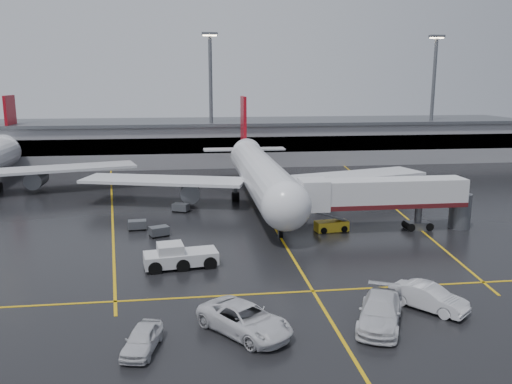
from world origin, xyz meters
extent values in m
plane|color=black|center=(0.00, 0.00, 0.00)|extent=(220.00, 220.00, 0.00)
cube|color=gold|center=(0.00, 0.00, 0.01)|extent=(0.25, 90.00, 0.02)
cube|color=gold|center=(0.00, -22.00, 0.01)|extent=(60.00, 0.25, 0.02)
cube|color=gold|center=(-20.00, 10.00, 0.01)|extent=(9.99, 69.35, 0.02)
cube|color=gold|center=(18.00, 10.00, 0.01)|extent=(7.57, 69.64, 0.02)
cube|color=gray|center=(0.00, 48.00, 4.00)|extent=(120.00, 18.00, 8.00)
cube|color=black|center=(0.00, 39.20, 4.50)|extent=(120.00, 0.40, 3.00)
cube|color=#595B60|center=(0.00, 48.00, 8.30)|extent=(122.00, 19.00, 0.60)
cylinder|color=#595B60|center=(-5.00, 42.00, 12.50)|extent=(0.70, 0.70, 25.00)
cube|color=#595B60|center=(-5.00, 42.00, 25.20)|extent=(3.00, 1.20, 0.50)
cube|color=#FFE5B2|center=(-5.00, 42.00, 24.90)|extent=(2.60, 0.90, 0.20)
cylinder|color=#595B60|center=(40.00, 42.00, 12.50)|extent=(0.70, 0.70, 25.00)
cube|color=#595B60|center=(40.00, 42.00, 25.20)|extent=(3.00, 1.20, 0.50)
cube|color=#FFE5B2|center=(40.00, 42.00, 24.90)|extent=(2.60, 0.90, 0.20)
cylinder|color=silver|center=(0.00, 8.00, 4.20)|extent=(5.20, 36.00, 5.20)
sphere|color=silver|center=(0.00, -10.00, 4.20)|extent=(5.20, 5.20, 5.20)
cone|color=silver|center=(0.00, 29.00, 4.80)|extent=(4.94, 8.00, 4.94)
cube|color=maroon|center=(0.00, 30.00, 9.70)|extent=(0.50, 5.50, 8.50)
cube|color=silver|center=(0.00, 29.00, 5.00)|extent=(14.00, 3.00, 0.25)
cube|color=silver|center=(-13.00, 10.00, 3.40)|extent=(22.80, 11.83, 0.40)
cube|color=silver|center=(13.00, 10.00, 3.40)|extent=(22.80, 11.83, 0.40)
cylinder|color=#595B60|center=(-9.50, 9.00, 2.00)|extent=(2.60, 4.50, 2.60)
cylinder|color=#595B60|center=(9.50, 9.00, 2.00)|extent=(2.60, 4.50, 2.60)
cylinder|color=#595B60|center=(0.00, -7.00, 1.00)|extent=(0.56, 0.56, 2.00)
cylinder|color=#595B60|center=(-3.20, 11.00, 1.00)|extent=(0.56, 0.56, 2.00)
cylinder|color=#595B60|center=(3.20, 11.00, 1.00)|extent=(0.56, 0.56, 2.00)
cylinder|color=black|center=(0.00, -7.00, 0.45)|extent=(0.40, 1.10, 1.10)
cylinder|color=black|center=(-3.20, 11.00, 0.55)|extent=(1.00, 1.40, 1.40)
cylinder|color=black|center=(3.20, 11.00, 0.55)|extent=(1.00, 1.40, 1.40)
cone|color=silver|center=(-42.00, 41.00, 4.80)|extent=(4.94, 8.00, 4.94)
cube|color=maroon|center=(-42.00, 42.00, 9.70)|extent=(0.50, 5.50, 8.50)
cube|color=silver|center=(-42.00, 41.00, 5.00)|extent=(14.00, 3.00, 0.25)
cube|color=silver|center=(-29.00, 22.00, 3.40)|extent=(22.80, 11.83, 0.40)
cylinder|color=#595B60|center=(-32.50, 21.00, 2.00)|extent=(2.60, 4.50, 2.60)
cube|color=silver|center=(12.00, -6.00, 4.40)|extent=(18.00, 3.20, 3.00)
cube|color=#4F1316|center=(12.00, -6.00, 3.10)|extent=(18.00, 3.30, 0.50)
cube|color=silver|center=(3.80, -6.00, 4.40)|extent=(3.00, 3.40, 3.30)
cylinder|color=#595B60|center=(16.00, -6.00, 1.50)|extent=(0.80, 0.80, 3.00)
cube|color=#595B60|center=(16.00, -6.00, 0.45)|extent=(2.60, 1.60, 0.90)
cylinder|color=#595B60|center=(21.00, -6.00, 2.00)|extent=(2.40, 2.40, 4.00)
cylinder|color=black|center=(14.90, -6.00, 0.45)|extent=(0.90, 1.80, 0.90)
cylinder|color=black|center=(17.10, -6.00, 0.45)|extent=(0.90, 1.80, 0.90)
cube|color=silver|center=(-10.55, -14.90, 0.84)|extent=(6.87, 3.56, 1.12)
cube|color=silver|center=(-11.48, -15.04, 1.78)|extent=(2.56, 2.56, 0.94)
cube|color=black|center=(-11.48, -15.04, 1.78)|extent=(2.30, 2.30, 0.84)
cylinder|color=black|center=(-12.96, -15.26, 0.52)|extent=(1.62, 2.96, 1.22)
cylinder|color=black|center=(-10.55, -14.90, 0.52)|extent=(1.62, 2.96, 1.22)
cylinder|color=black|center=(-8.15, -14.54, 0.52)|extent=(1.62, 2.96, 1.22)
cube|color=yellow|center=(6.15, -5.26, 0.56)|extent=(3.87, 2.02, 1.13)
cube|color=#595B60|center=(6.15, -5.26, 1.64)|extent=(3.66, 1.39, 1.29)
cylinder|color=black|center=(4.92, -5.43, 0.31)|extent=(0.95, 1.83, 0.72)
cylinder|color=black|center=(7.37, -5.10, 0.31)|extent=(0.95, 1.83, 0.72)
imported|color=silver|center=(-6.20, -28.37, 0.98)|extent=(6.87, 7.54, 1.95)
imported|color=silver|center=(3.17, -28.43, 0.98)|extent=(5.36, 7.28, 1.96)
imported|color=silver|center=(7.64, -26.41, 0.93)|extent=(5.13, 5.63, 1.87)
imported|color=silver|center=(-12.82, -29.84, 0.76)|extent=(2.76, 4.78, 1.53)
cube|color=#595B60|center=(-12.99, -5.02, 0.65)|extent=(2.34, 1.96, 0.90)
cylinder|color=black|center=(-13.54, -5.79, 0.18)|extent=(0.40, 0.20, 0.40)
cylinder|color=black|center=(-12.06, -5.18, 0.18)|extent=(0.40, 0.20, 0.40)
cylinder|color=black|center=(-13.92, -4.86, 0.18)|extent=(0.40, 0.20, 0.40)
cylinder|color=black|center=(-12.44, -4.26, 0.18)|extent=(0.40, 0.20, 0.40)
cube|color=#595B60|center=(-15.56, -2.10, 0.65)|extent=(2.12, 1.50, 0.90)
cylinder|color=black|center=(-16.31, -2.68, 0.18)|extent=(0.40, 0.20, 0.40)
cylinder|color=black|center=(-14.72, -2.52, 0.18)|extent=(0.40, 0.20, 0.40)
cylinder|color=black|center=(-16.41, -1.69, 0.18)|extent=(0.40, 0.20, 0.40)
cylinder|color=black|center=(-14.82, -1.52, 0.18)|extent=(0.40, 0.20, 0.40)
cube|color=#595B60|center=(-10.76, 5.67, 0.65)|extent=(2.36, 2.00, 0.90)
cylinder|color=black|center=(-11.70, 5.54, 0.18)|extent=(0.40, 0.20, 0.40)
cylinder|color=black|center=(-10.24, 4.89, 0.18)|extent=(0.40, 0.20, 0.40)
cylinder|color=black|center=(-11.29, 6.46, 0.18)|extent=(0.40, 0.20, 0.40)
cylinder|color=black|center=(-9.83, 5.80, 0.18)|extent=(0.40, 0.20, 0.40)
camera|label=1|loc=(-9.68, -60.63, 16.56)|focal=36.83mm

